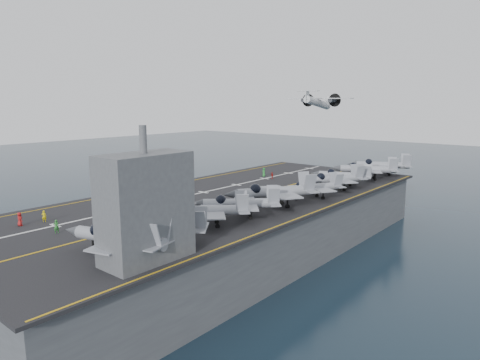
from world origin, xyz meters
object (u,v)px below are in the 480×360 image
Objects in this scene: tow_cart_a at (142,226)px; transport_plane at (317,103)px; island_superstructure at (145,194)px; fighter_jet_0 at (120,237)px.

transport_plane is (-15.24, 73.71, 16.67)m from tow_cart_a.
island_superstructure is at bearing -34.04° from tow_cart_a.
transport_plane is (-25.10, 80.37, 9.73)m from island_superstructure.
tow_cart_a is (-9.86, 6.66, -6.94)m from island_superstructure.
fighter_jet_0 is at bearing -49.81° from tow_cart_a.
transport_plane reaches higher than fighter_jet_0.
tow_cart_a is 0.10× the size of transport_plane.
fighter_jet_0 is at bearing -152.38° from island_superstructure.
tow_cart_a is at bearing -78.31° from transport_plane.
island_superstructure reaches higher than tow_cart_a.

